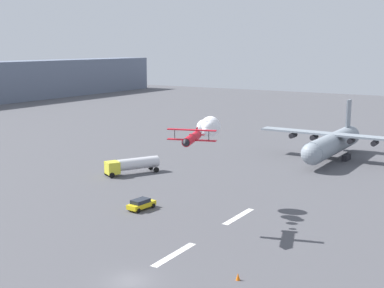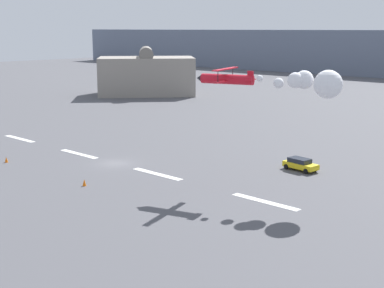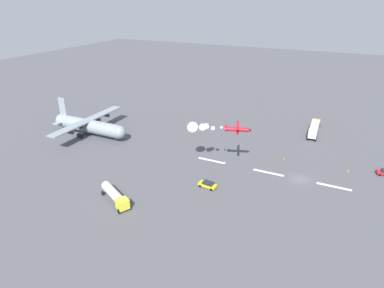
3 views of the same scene
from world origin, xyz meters
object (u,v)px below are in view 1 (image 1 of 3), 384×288
at_px(stunt_biplane_red, 206,129).
at_px(airport_staff_sedan, 141,204).
at_px(cargo_transport_plane, 331,144).
at_px(traffic_cone_far, 238,277).
at_px(fuel_tanker_truck, 132,165).

relative_size(stunt_biplane_red, airport_staff_sedan, 3.43).
distance_m(cargo_transport_plane, traffic_cone_far, 61.10).
height_order(cargo_transport_plane, fuel_tanker_truck, cargo_transport_plane).
distance_m(stunt_biplane_red, airport_staff_sedan, 14.35).
bearing_deg(stunt_biplane_red, fuel_tanker_truck, 62.42).
relative_size(cargo_transport_plane, traffic_cone_far, 41.08).
relative_size(stunt_biplane_red, fuel_tanker_truck, 1.56).
relative_size(cargo_transport_plane, fuel_tanker_truck, 3.08).
xyz_separation_m(airport_staff_sedan, traffic_cone_far, (-13.75, -22.54, -0.44)).
bearing_deg(cargo_transport_plane, fuel_tanker_truck, 137.79).
bearing_deg(traffic_cone_far, fuel_tanker_truck, 50.95).
bearing_deg(airport_staff_sedan, fuel_tanker_truck, 41.65).
distance_m(fuel_tanker_truck, airport_staff_sedan, 21.81).
xyz_separation_m(cargo_transport_plane, traffic_cone_far, (-60.26, -9.59, -3.15)).
distance_m(fuel_tanker_truck, traffic_cone_far, 47.68).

